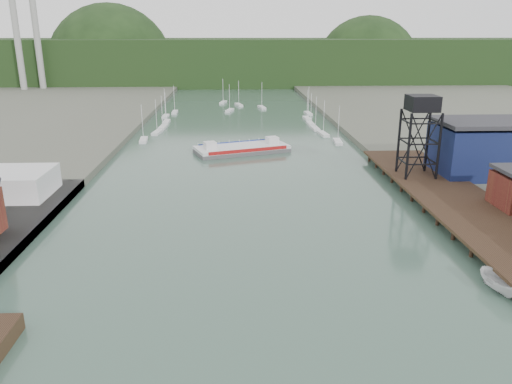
{
  "coord_description": "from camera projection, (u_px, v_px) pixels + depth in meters",
  "views": [
    {
      "loc": [
        -1.77,
        -37.8,
        29.69
      ],
      "look_at": [
        1.9,
        42.38,
        4.0
      ],
      "focal_mm": 35.0,
      "sensor_mm": 36.0,
      "label": 1
    }
  ],
  "objects": [
    {
      "name": "blue_shed",
      "position": [
        486.0,
        148.0,
        102.2
      ],
      "size": [
        20.5,
        14.5,
        11.3
      ],
      "color": "#0D133A",
      "rests_on": "east_land"
    },
    {
      "name": "distant_hills",
      "position": [
        229.0,
        63.0,
        328.46
      ],
      "size": [
        500.0,
        120.0,
        80.0
      ],
      "color": "black",
      "rests_on": "ground"
    },
    {
      "name": "lift_tower",
      "position": [
        422.0,
        108.0,
        97.03
      ],
      "size": [
        6.5,
        6.5,
        16.0
      ],
      "color": "black",
      "rests_on": "east_pier"
    },
    {
      "name": "ground",
      "position": [
        256.0,
        377.0,
        45.1
      ],
      "size": [
        600.0,
        600.0,
        0.0
      ],
      "primitive_type": "plane",
      "color": "#324E43",
      "rests_on": "ground"
    },
    {
      "name": "chain_ferry",
      "position": [
        242.0,
        149.0,
        129.45
      ],
      "size": [
        25.62,
        16.88,
        3.43
      ],
      "rotation": [
        0.0,
        0.0,
        0.34
      ],
      "color": "#515053",
      "rests_on": "ground"
    },
    {
      "name": "motorboat",
      "position": [
        499.0,
        284.0,
        59.37
      ],
      "size": [
        3.2,
        6.45,
        2.38
      ],
      "primitive_type": "imported",
      "rotation": [
        0.0,
        0.0,
        0.15
      ],
      "color": "silver",
      "rests_on": "ground"
    },
    {
      "name": "east_pier",
      "position": [
        452.0,
        196.0,
        88.94
      ],
      "size": [
        14.0,
        70.0,
        2.45
      ],
      "color": "black",
      "rests_on": "ground"
    },
    {
      "name": "smokestacks",
      "position": [
        26.0,
        32.0,
        252.53
      ],
      "size": [
        11.2,
        8.2,
        60.0
      ],
      "color": "#9D9D98",
      "rests_on": "ground"
    },
    {
      "name": "marina_sailboats",
      "position": [
        239.0,
        119.0,
        176.73
      ],
      "size": [
        57.71,
        92.65,
        0.9
      ],
      "color": "silver",
      "rests_on": "ground"
    }
  ]
}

